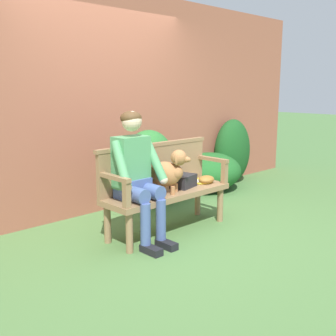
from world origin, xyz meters
TOP-DOWN VIEW (x-y plane):
  - ground_plane at (0.00, 0.00)m, footprint 40.00×40.00m
  - brick_garden_fence at (0.00, 1.29)m, footprint 8.00×0.30m
  - hedge_bush_mid_right at (2.37, 0.96)m, footprint 0.72×0.47m
  - hedge_bush_far_right at (1.70, 0.89)m, footprint 1.08×0.93m
  - hedge_bush_far_left at (0.56, 0.95)m, footprint 0.76×0.70m
  - garden_bench at (0.00, 0.00)m, footprint 1.51×0.47m
  - bench_backrest at (0.00, 0.21)m, footprint 1.55×0.06m
  - bench_armrest_left_end at (-0.72, -0.09)m, footprint 0.06×0.47m
  - bench_armrest_right_end at (0.72, -0.09)m, footprint 0.06×0.47m
  - person_seated at (-0.44, -0.01)m, footprint 0.56×0.64m
  - dog_on_bench at (-0.05, -0.07)m, footprint 0.36×0.45m
  - tennis_racket at (0.57, 0.06)m, footprint 0.34×0.58m
  - baseball_glove at (0.56, -0.05)m, footprint 0.25×0.21m
  - sports_bag at (0.24, -0.00)m, footprint 0.32×0.26m

SIDE VIEW (x-z plane):
  - ground_plane at x=0.00m, z-range 0.00..0.00m
  - hedge_bush_far_right at x=1.70m, z-range 0.00..0.57m
  - garden_bench at x=0.00m, z-range 0.16..0.62m
  - tennis_racket at x=0.57m, z-range 0.45..0.48m
  - hedge_bush_far_left at x=0.56m, z-range 0.00..1.00m
  - baseball_glove at x=0.56m, z-range 0.46..0.55m
  - hedge_bush_mid_right at x=2.37m, z-range 0.00..1.04m
  - sports_bag at x=0.24m, z-range 0.46..0.60m
  - bench_armrest_left_end at x=-0.72m, z-range 0.52..0.80m
  - bench_armrest_right_end at x=0.72m, z-range 0.52..0.80m
  - dog_on_bench at x=-0.05m, z-range 0.46..0.92m
  - bench_backrest at x=0.00m, z-range 0.46..0.96m
  - person_seated at x=-0.44m, z-range 0.07..1.39m
  - brick_garden_fence at x=0.00m, z-range 0.00..2.74m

